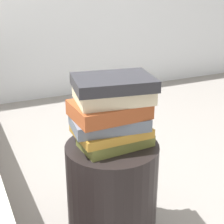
# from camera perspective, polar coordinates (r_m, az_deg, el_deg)

# --- Properties ---
(side_table) EXTENTS (0.37, 0.37, 0.46)m
(side_table) POSITION_cam_1_polar(r_m,az_deg,el_deg) (1.47, -0.00, -13.50)
(side_table) COLOR black
(side_table) RESTS_ON ground_plane
(book_olive) EXTENTS (0.28, 0.17, 0.04)m
(book_olive) POSITION_cam_1_polar(r_m,az_deg,el_deg) (1.34, 0.59, -4.72)
(book_olive) COLOR olive
(book_olive) RESTS_ON side_table
(book_ochre) EXTENTS (0.27, 0.20, 0.03)m
(book_ochre) POSITION_cam_1_polar(r_m,az_deg,el_deg) (1.33, -0.02, -3.01)
(book_ochre) COLOR #B7842D
(book_ochre) RESTS_ON book_olive
(book_slate) EXTENTS (0.30, 0.20, 0.05)m
(book_slate) POSITION_cam_1_polar(r_m,az_deg,el_deg) (1.30, -0.49, -1.64)
(book_slate) COLOR slate
(book_slate) RESTS_ON book_ochre
(book_rust) EXTENTS (0.28, 0.20, 0.06)m
(book_rust) POSITION_cam_1_polar(r_m,az_deg,el_deg) (1.29, -0.55, 0.50)
(book_rust) COLOR #994723
(book_rust) RESTS_ON book_slate
(book_cream) EXTENTS (0.29, 0.23, 0.06)m
(book_cream) POSITION_cam_1_polar(r_m,az_deg,el_deg) (1.28, 0.19, 3.06)
(book_cream) COLOR beige
(book_cream) RESTS_ON book_rust
(book_charcoal) EXTENTS (0.31, 0.25, 0.04)m
(book_charcoal) POSITION_cam_1_polar(r_m,az_deg,el_deg) (1.24, 0.36, 4.90)
(book_charcoal) COLOR #28282D
(book_charcoal) RESTS_ON book_cream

